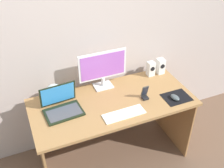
# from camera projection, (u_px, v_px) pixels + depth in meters

# --- Properties ---
(ground_plane) EXTENTS (8.00, 8.00, 0.00)m
(ground_plane) POSITION_uv_depth(u_px,v_px,m) (112.00, 155.00, 2.89)
(ground_plane) COLOR brown
(wall_back) EXTENTS (6.00, 0.04, 2.50)m
(wall_back) POSITION_uv_depth(u_px,v_px,m) (95.00, 30.00, 2.50)
(wall_back) COLOR #B8A8A1
(wall_back) RESTS_ON ground_plane
(desk) EXTENTS (1.49, 0.68, 0.73)m
(desk) POSITION_uv_depth(u_px,v_px,m) (113.00, 113.00, 2.56)
(desk) COLOR #9A7041
(desk) RESTS_ON ground_plane
(monitor) EXTENTS (0.47, 0.14, 0.38)m
(monitor) POSITION_uv_depth(u_px,v_px,m) (103.00, 68.00, 2.54)
(monitor) COLOR silver
(monitor) RESTS_ON desk
(speaker_right) EXTENTS (0.07, 0.08, 0.16)m
(speaker_right) POSITION_uv_depth(u_px,v_px,m) (160.00, 66.00, 2.82)
(speaker_right) COLOR white
(speaker_right) RESTS_ON desk
(speaker_near_monitor) EXTENTS (0.07, 0.07, 0.15)m
(speaker_near_monitor) POSITION_uv_depth(u_px,v_px,m) (151.00, 69.00, 2.79)
(speaker_near_monitor) COLOR silver
(speaker_near_monitor) RESTS_ON desk
(laptop) EXTENTS (0.34, 0.28, 0.23)m
(laptop) POSITION_uv_depth(u_px,v_px,m) (62.00, 106.00, 2.34)
(laptop) COLOR black
(laptop) RESTS_ON desk
(fishbowl) EXTENTS (0.16, 0.16, 0.16)m
(fishbowl) POSITION_uv_depth(u_px,v_px,m) (54.00, 92.00, 2.46)
(fishbowl) COLOR silver
(fishbowl) RESTS_ON desk
(keyboard_external) EXTENTS (0.37, 0.13, 0.01)m
(keyboard_external) POSITION_uv_depth(u_px,v_px,m) (124.00, 114.00, 2.32)
(keyboard_external) COLOR white
(keyboard_external) RESTS_ON desk
(mousepad) EXTENTS (0.25, 0.20, 0.00)m
(mousepad) POSITION_uv_depth(u_px,v_px,m) (176.00, 97.00, 2.52)
(mousepad) COLOR black
(mousepad) RESTS_ON desk
(mouse) EXTENTS (0.08, 0.11, 0.04)m
(mouse) POSITION_uv_depth(u_px,v_px,m) (175.00, 97.00, 2.49)
(mouse) COLOR #465155
(mouse) RESTS_ON mousepad
(phone_in_dock) EXTENTS (0.06, 0.06, 0.14)m
(phone_in_dock) POSITION_uv_depth(u_px,v_px,m) (145.00, 94.00, 2.48)
(phone_in_dock) COLOR black
(phone_in_dock) RESTS_ON desk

